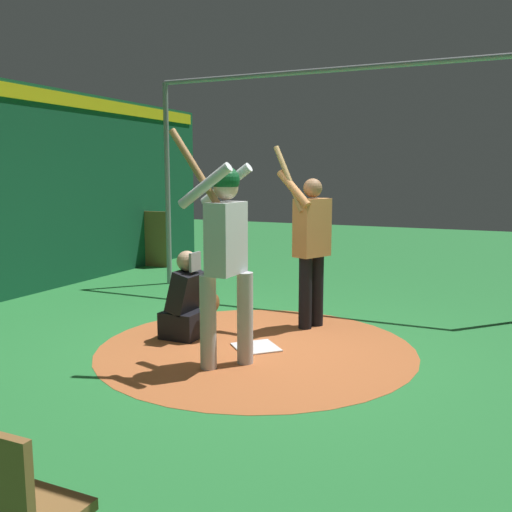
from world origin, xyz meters
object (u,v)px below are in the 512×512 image
at_px(visitor, 311,242).
at_px(bat_rack, 152,240).
at_px(catcher, 187,304).
at_px(batter, 225,246).
at_px(home_plate, 256,347).

bearing_deg(visitor, bat_rack, 168.63).
xyz_separation_m(catcher, bat_rack, (-3.08, 3.79, 0.12)).
bearing_deg(catcher, batter, -38.07).
distance_m(batter, bat_rack, 5.90).
distance_m(batter, catcher, 1.26).
bearing_deg(visitor, catcher, -115.12).
bearing_deg(visitor, home_plate, -80.28).
height_order(home_plate, visitor, visitor).
bearing_deg(catcher, home_plate, -2.36).
bearing_deg(bat_rack, batter, -48.70).
relative_size(home_plate, visitor, 0.20).
height_order(home_plate, bat_rack, bat_rack).
relative_size(visitor, bat_rack, 1.97).
height_order(visitor, bat_rack, visitor).
relative_size(home_plate, bat_rack, 0.40).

